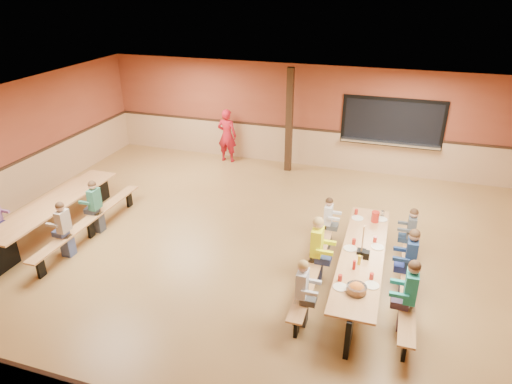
% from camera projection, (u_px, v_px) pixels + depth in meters
% --- Properties ---
extents(ground, '(12.00, 12.00, 0.00)m').
position_uv_depth(ground, '(247.00, 246.00, 9.75)').
color(ground, olive).
rests_on(ground, ground).
extents(room_envelope, '(12.04, 10.04, 3.02)m').
position_uv_depth(room_envelope, '(246.00, 218.00, 9.45)').
color(room_envelope, brown).
rests_on(room_envelope, ground).
extents(kitchen_pass_through, '(2.78, 0.28, 1.38)m').
position_uv_depth(kitchen_pass_through, '(392.00, 125.00, 12.66)').
color(kitchen_pass_through, black).
rests_on(kitchen_pass_through, ground).
extents(structural_post, '(0.18, 0.18, 3.00)m').
position_uv_depth(structural_post, '(289.00, 121.00, 12.95)').
color(structural_post, black).
rests_on(structural_post, ground).
extents(cafeteria_table_main, '(1.91, 3.70, 0.74)m').
position_uv_depth(cafeteria_table_main, '(361.00, 264.00, 8.23)').
color(cafeteria_table_main, '#B27A46').
rests_on(cafeteria_table_main, ground).
extents(cafeteria_table_second, '(1.91, 3.70, 0.74)m').
position_uv_depth(cafeteria_table_second, '(57.00, 210.00, 10.11)').
color(cafeteria_table_second, '#B27A46').
rests_on(cafeteria_table_second, ground).
extents(seated_child_white_left, '(0.37, 0.30, 1.21)m').
position_uv_depth(seated_child_white_left, '(302.00, 293.00, 7.35)').
color(seated_child_white_left, silver).
rests_on(seated_child_white_left, ground).
extents(seated_adult_yellow, '(0.43, 0.35, 1.32)m').
position_uv_depth(seated_adult_yellow, '(317.00, 250.00, 8.39)').
color(seated_adult_yellow, '#F1FF14').
rests_on(seated_adult_yellow, ground).
extents(seated_child_grey_left, '(0.33, 0.27, 1.13)m').
position_uv_depth(seated_child_grey_left, '(328.00, 223.00, 9.51)').
color(seated_child_grey_left, silver).
rests_on(seated_child_grey_left, ground).
extents(seated_child_teal_right, '(0.41, 0.34, 1.29)m').
position_uv_depth(seated_child_teal_right, '(409.00, 297.00, 7.20)').
color(seated_child_teal_right, teal).
rests_on(seated_child_teal_right, ground).
extents(seated_child_navy_right, '(0.40, 0.33, 1.27)m').
position_uv_depth(seated_child_navy_right, '(410.00, 262.00, 8.09)').
color(seated_child_navy_right, navy).
rests_on(seated_child_navy_right, ground).
extents(seated_child_char_right, '(0.34, 0.28, 1.16)m').
position_uv_depth(seated_child_char_right, '(410.00, 236.00, 9.02)').
color(seated_child_char_right, '#404649').
rests_on(seated_child_char_right, ground).
extents(seated_child_green_sec, '(0.37, 0.30, 1.21)m').
position_uv_depth(seated_child_green_sec, '(96.00, 207.00, 10.08)').
color(seated_child_green_sec, '#306F59').
rests_on(seated_child_green_sec, ground).
extents(seated_child_tan_sec, '(0.36, 0.30, 1.20)m').
position_uv_depth(seated_child_tan_sec, '(65.00, 230.00, 9.19)').
color(seated_child_tan_sec, '#A69786').
rests_on(seated_child_tan_sec, ground).
extents(standing_woman, '(0.61, 0.41, 1.65)m').
position_uv_depth(standing_woman, '(227.00, 136.00, 13.90)').
color(standing_woman, '#A6121F').
rests_on(standing_woman, ground).
extents(punch_pitcher, '(0.16, 0.16, 0.22)m').
position_uv_depth(punch_pitcher, '(375.00, 217.00, 9.16)').
color(punch_pitcher, '#B22317').
rests_on(punch_pitcher, cafeteria_table_main).
extents(chip_bowl, '(0.32, 0.32, 0.15)m').
position_uv_depth(chip_bowl, '(357.00, 288.00, 7.12)').
color(chip_bowl, orange).
rests_on(chip_bowl, cafeteria_table_main).
extents(napkin_dispenser, '(0.10, 0.14, 0.13)m').
position_uv_depth(napkin_dispenser, '(367.00, 255.00, 7.99)').
color(napkin_dispenser, black).
rests_on(napkin_dispenser, cafeteria_table_main).
extents(condiment_mustard, '(0.06, 0.06, 0.17)m').
position_uv_depth(condiment_mustard, '(359.00, 260.00, 7.81)').
color(condiment_mustard, yellow).
rests_on(condiment_mustard, cafeteria_table_main).
extents(condiment_ketchup, '(0.06, 0.06, 0.17)m').
position_uv_depth(condiment_ketchup, '(354.00, 265.00, 7.67)').
color(condiment_ketchup, '#B2140F').
rests_on(condiment_ketchup, cafeteria_table_main).
extents(table_paddle, '(0.16, 0.16, 0.56)m').
position_uv_depth(table_paddle, '(362.00, 247.00, 8.10)').
color(table_paddle, black).
rests_on(table_paddle, cafeteria_table_main).
extents(place_settings, '(0.65, 3.30, 0.11)m').
position_uv_depth(place_settings, '(363.00, 251.00, 8.12)').
color(place_settings, beige).
rests_on(place_settings, cafeteria_table_main).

